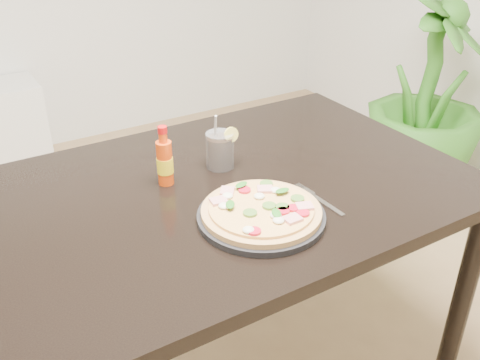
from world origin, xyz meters
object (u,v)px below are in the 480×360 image
pizza (261,210)px  fork (317,198)px  cola_cup (220,151)px  hot_sauce_bottle (165,162)px  houseplant (429,93)px  dining_table (218,213)px  plate (261,216)px

pizza → fork: 0.18m
pizza → cola_cup: cola_cup is taller
hot_sauce_bottle → houseplant: (1.68, 0.52, -0.28)m
houseplant → dining_table: bearing=-158.8°
fork → cola_cup: bearing=110.9°
hot_sauce_bottle → cola_cup: same height
hot_sauce_bottle → cola_cup: size_ratio=0.98×
dining_table → cola_cup: bearing=56.6°
plate → houseplant: 1.76m
dining_table → hot_sauce_bottle: (-0.11, 0.09, 0.15)m
dining_table → fork: fork is taller
pizza → houseplant: houseplant is taller
fork → plate: bearing=178.7°
hot_sauce_bottle → cola_cup: bearing=3.1°
dining_table → hot_sauce_bottle: size_ratio=8.24×
pizza → houseplant: size_ratio=0.27×
cola_cup → fork: size_ratio=0.92×
dining_table → plate: plate is taller
plate → fork: 0.18m
pizza → dining_table: bearing=94.8°
plate → pizza: (0.00, 0.00, 0.02)m
cola_cup → houseplant: houseplant is taller
fork → houseplant: bearing=27.9°
dining_table → houseplant: bearing=21.2°
hot_sauce_bottle → fork: bearing=-43.2°
hot_sauce_bottle → plate: bearing=-66.5°
fork → houseplant: houseplant is taller
dining_table → pizza: size_ratio=4.73×
pizza → plate: bearing=-167.0°
pizza → hot_sauce_bottle: size_ratio=1.74×
plate → cola_cup: cola_cup is taller
houseplant → plate: bearing=-152.7°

